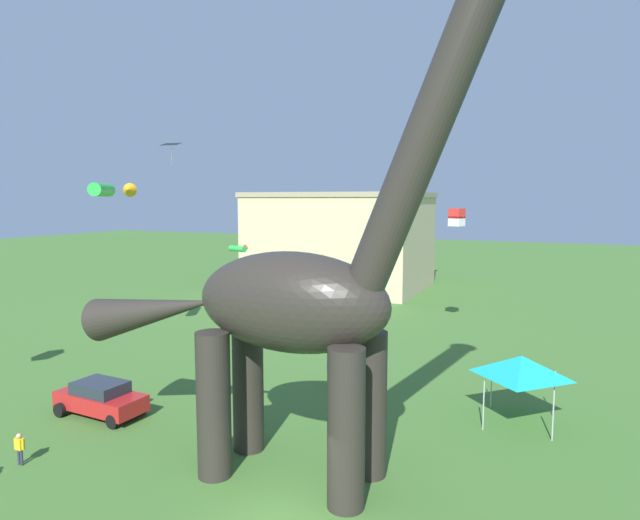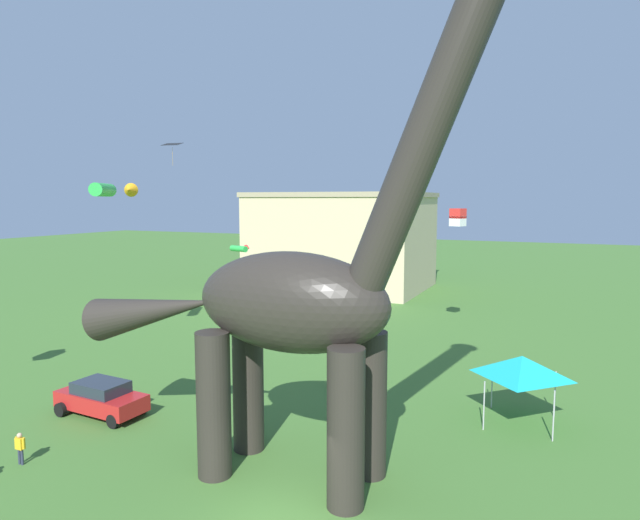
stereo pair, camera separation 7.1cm
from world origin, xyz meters
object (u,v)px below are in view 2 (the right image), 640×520
kite_drifting (172,144)px  kite_mid_center (241,248)px  parked_sedan_left (101,398)px  kite_trailing (458,217)px  festival_canopy_tent (522,366)px  person_far_spectator (20,445)px  person_watching_child (332,369)px  kite_far_right (109,190)px  dinosaur_sculpture (289,302)px

kite_drifting → kite_mid_center: (0.54, 7.35, -7.52)m
parked_sedan_left → kite_trailing: kite_trailing is taller
festival_canopy_tent → kite_drifting: bearing=166.8°
person_far_spectator → kite_mid_center: bearing=-142.6°
person_watching_child → kite_far_right: 18.32m
kite_trailing → kite_far_right: 23.09m
festival_canopy_tent → kite_trailing: size_ratio=2.59×
festival_canopy_tent → kite_trailing: bearing=111.1°
festival_canopy_tent → kite_far_right: bearing=175.6°
dinosaur_sculpture → kite_drifting: bearing=165.6°
dinosaur_sculpture → kite_trailing: 22.16m
person_watching_child → kite_mid_center: size_ratio=0.87×
kite_far_right → kite_drifting: bearing=55.3°
kite_trailing → person_watching_child: bearing=-106.9°
dinosaur_sculpture → kite_mid_center: 25.62m
parked_sedan_left → kite_drifting: 18.18m
parked_sedan_left → kite_mid_center: bearing=107.7°
person_watching_child → kite_drifting: kite_drifting is taller
parked_sedan_left → kite_trailing: (11.93, 20.66, 7.65)m
person_far_spectator → festival_canopy_tent: 20.10m
parked_sedan_left → kite_trailing: bearing=63.7°
person_far_spectator → festival_canopy_tent: bearing=149.0°
person_far_spectator → festival_canopy_tent: size_ratio=0.38×
kite_drifting → kite_far_right: 5.12m
festival_canopy_tent → kite_trailing: (-5.36, 13.92, 5.91)m
festival_canopy_tent → kite_mid_center: (-22.12, 12.66, 3.25)m
dinosaur_sculpture → kite_far_right: 20.93m
kite_far_right → kite_mid_center: bearing=75.0°
person_watching_child → festival_canopy_tent: festival_canopy_tent is taller
kite_trailing → person_far_spectator: bearing=-113.5°
dinosaur_sculpture → kite_trailing: size_ratio=14.10×
dinosaur_sculpture → kite_far_right: size_ratio=5.55×
kite_trailing → kite_far_right: kite_far_right is taller
dinosaur_sculpture → kite_mid_center: dinosaur_sculpture is taller
dinosaur_sculpture → person_watching_child: dinosaur_sculpture is taller
dinosaur_sculpture → parked_sedan_left: bearing=-161.2°
dinosaur_sculpture → festival_canopy_tent: size_ratio=5.44×
parked_sedan_left → festival_canopy_tent: 18.64m
parked_sedan_left → kite_mid_center: size_ratio=2.46×
person_watching_child → kite_drifting: bearing=130.3°
dinosaur_sculpture → parked_sedan_left: dinosaur_sculpture is taller
festival_canopy_tent → kite_mid_center: bearing=150.2°
parked_sedan_left → kite_drifting: bearing=117.7°
festival_canopy_tent → kite_drifting: (-22.65, 5.31, 10.78)m
festival_canopy_tent → kite_far_right: 26.24m
kite_far_right → dinosaur_sculpture: bearing=-29.1°
person_watching_child → kite_mid_center: kite_mid_center is taller
kite_trailing → kite_mid_center: (-16.76, -1.26, -2.66)m
festival_canopy_tent → kite_far_right: size_ratio=1.02×
kite_drifting → person_watching_child: bearing=-17.7°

